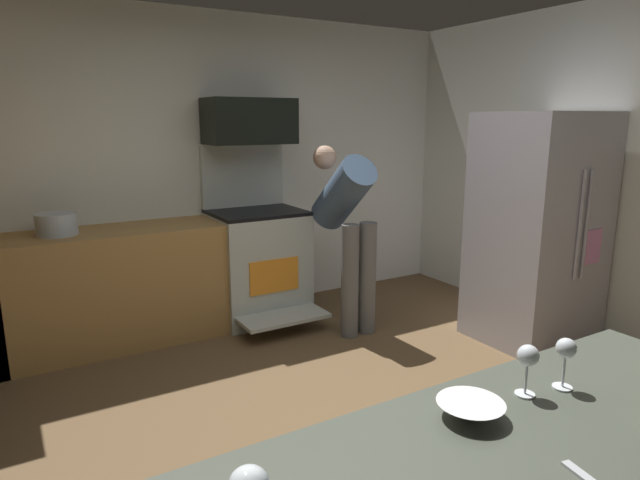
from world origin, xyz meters
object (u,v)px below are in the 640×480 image
at_px(wine_glass_far, 566,352).
at_px(oven_range, 258,260).
at_px(mixing_bowl_prep, 470,410).
at_px(stock_pot, 57,224).
at_px(refrigerator, 537,229).
at_px(microwave, 250,121).
at_px(wine_glass_near, 528,359).
at_px(person_cook, 347,221).

bearing_deg(wine_glass_far, oven_range, 82.41).
xyz_separation_m(mixing_bowl_prep, stock_pot, (-0.74, 3.27, 0.06)).
xyz_separation_m(refrigerator, stock_pot, (-3.23, 1.55, 0.10)).
distance_m(oven_range, mixing_bowl_prep, 3.38).
xyz_separation_m(microwave, wine_glass_far, (-0.44, -3.37, -0.68)).
distance_m(refrigerator, mixing_bowl_prep, 3.03).
distance_m(mixing_bowl_prep, stock_pot, 3.35).
bearing_deg(wine_glass_near, oven_range, 80.01).
height_order(refrigerator, mixing_bowl_prep, refrigerator).
bearing_deg(stock_pot, person_cook, -16.96).
bearing_deg(oven_range, person_cook, -49.79).
distance_m(person_cook, stock_pot, 2.17).
distance_m(microwave, mixing_bowl_prep, 3.53).
distance_m(wine_glass_near, stock_pot, 3.41).
relative_size(oven_range, stock_pot, 5.36).
bearing_deg(refrigerator, mixing_bowl_prep, -145.38).
height_order(person_cook, wine_glass_far, person_cook).
xyz_separation_m(microwave, refrigerator, (1.68, -1.63, -0.81)).
bearing_deg(refrigerator, wine_glass_near, -142.79).
bearing_deg(wine_glass_near, person_cook, 67.41).
height_order(oven_range, wine_glass_far, oven_range).
relative_size(oven_range, wine_glass_far, 9.20).
relative_size(oven_range, refrigerator, 0.85).
relative_size(refrigerator, stock_pot, 6.28).
bearing_deg(wine_glass_far, stock_pot, 108.64).
height_order(refrigerator, wine_glass_far, refrigerator).
relative_size(refrigerator, wine_glass_near, 10.98).
bearing_deg(microwave, oven_range, -90.00).
distance_m(microwave, refrigerator, 2.48).
bearing_deg(stock_pot, microwave, 2.96).
bearing_deg(wine_glass_far, refrigerator, 39.41).
xyz_separation_m(person_cook, wine_glass_far, (-0.96, -2.66, 0.11)).
relative_size(person_cook, mixing_bowl_prep, 7.91).
xyz_separation_m(oven_range, mixing_bowl_prep, (-0.81, -3.26, 0.41)).
xyz_separation_m(mixing_bowl_prep, wine_glass_near, (0.24, 0.01, 0.09)).
relative_size(refrigerator, person_cook, 1.18).
xyz_separation_m(oven_range, stock_pot, (-1.55, 0.01, 0.47)).
bearing_deg(person_cook, refrigerator, -38.34).
height_order(wine_glass_near, wine_glass_far, wine_glass_far).
distance_m(mixing_bowl_prep, wine_glass_near, 0.25).
relative_size(oven_range, wine_glass_near, 9.37).
distance_m(wine_glass_near, wine_glass_far, 0.14).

